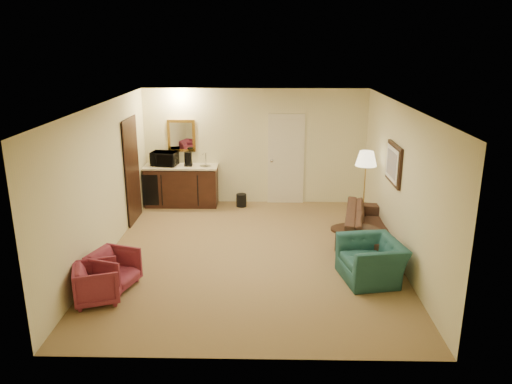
% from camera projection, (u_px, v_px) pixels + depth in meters
% --- Properties ---
extents(ground, '(6.00, 6.00, 0.00)m').
position_uv_depth(ground, '(251.00, 254.00, 8.75)').
color(ground, olive).
rests_on(ground, ground).
extents(room_walls, '(5.02, 6.01, 2.61)m').
position_uv_depth(room_walls, '(247.00, 149.00, 8.98)').
color(room_walls, beige).
rests_on(room_walls, ground).
extents(wetbar_cabinet, '(1.64, 0.58, 0.92)m').
position_uv_depth(wetbar_cabinet, '(182.00, 186.00, 11.25)').
color(wetbar_cabinet, '#341910').
rests_on(wetbar_cabinet, ground).
extents(sofa, '(1.05, 2.28, 0.86)m').
position_uv_depth(sofa, '(370.00, 222.00, 9.08)').
color(sofa, black).
rests_on(sofa, ground).
extents(teal_armchair, '(0.81, 1.09, 0.86)m').
position_uv_depth(teal_armchair, '(372.00, 254.00, 7.72)').
color(teal_armchair, '#1F4D4B').
rests_on(teal_armchair, ground).
extents(rose_chair_near, '(0.74, 0.76, 0.63)m').
position_uv_depth(rose_chair_near, '(114.00, 267.00, 7.52)').
color(rose_chair_near, maroon).
rests_on(rose_chair_near, ground).
extents(rose_chair_far, '(0.73, 0.76, 0.62)m').
position_uv_depth(rose_chair_far, '(97.00, 281.00, 7.10)').
color(rose_chair_far, maroon).
rests_on(rose_chair_far, ground).
extents(coffee_table, '(0.92, 0.70, 0.48)m').
position_uv_depth(coffee_table, '(354.00, 241.00, 8.71)').
color(coffee_table, black).
rests_on(coffee_table, ground).
extents(floor_lamp, '(0.45, 0.45, 1.56)m').
position_uv_depth(floor_lamp, '(364.00, 190.00, 9.81)').
color(floor_lamp, '#B58B3C').
rests_on(floor_lamp, ground).
extents(waste_bin, '(0.28, 0.28, 0.29)m').
position_uv_depth(waste_bin, '(241.00, 200.00, 11.25)').
color(waste_bin, black).
rests_on(waste_bin, ground).
extents(microwave, '(0.61, 0.40, 0.38)m').
position_uv_depth(microwave, '(164.00, 157.00, 11.09)').
color(microwave, black).
rests_on(microwave, wetbar_cabinet).
extents(coffee_maker, '(0.21, 0.21, 0.32)m').
position_uv_depth(coffee_maker, '(188.00, 159.00, 11.05)').
color(coffee_maker, black).
rests_on(coffee_maker, wetbar_cabinet).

